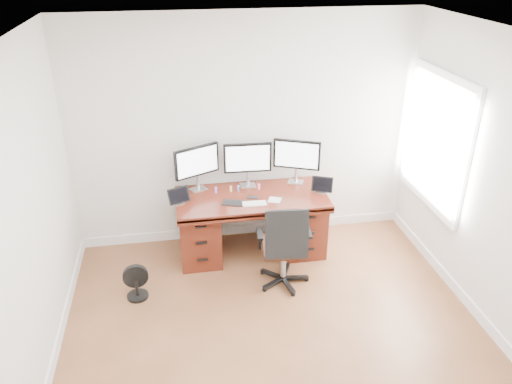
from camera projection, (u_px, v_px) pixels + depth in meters
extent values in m
plane|color=brown|center=(285.00, 364.00, 4.38)|extent=(4.50, 4.50, 0.00)
cube|color=silver|center=(245.00, 132.00, 5.75)|extent=(4.00, 0.10, 2.70)
cube|color=white|center=(436.00, 141.00, 5.37)|extent=(0.04, 1.30, 1.50)
cube|color=white|center=(434.00, 141.00, 5.37)|extent=(0.01, 1.15, 1.35)
cube|color=#501B10|center=(252.00, 198.00, 5.64)|extent=(1.70, 0.80, 0.05)
cube|color=#501B10|center=(199.00, 230.00, 5.74)|extent=(0.45, 0.70, 0.70)
cube|color=#501B10|center=(301.00, 221.00, 5.93)|extent=(0.45, 0.70, 0.70)
cube|color=#3C130A|center=(248.00, 203.00, 6.00)|extent=(0.74, 0.03, 0.40)
cylinder|color=black|center=(283.00, 279.00, 5.43)|extent=(0.58, 0.58, 0.07)
cylinder|color=silver|center=(283.00, 262.00, 5.33)|extent=(0.06, 0.06, 0.37)
cube|color=#3B1D11|center=(284.00, 247.00, 5.24)|extent=(0.49, 0.48, 0.07)
cube|color=black|center=(287.00, 234.00, 4.93)|extent=(0.43, 0.09, 0.51)
cube|color=black|center=(260.00, 234.00, 5.15)|extent=(0.08, 0.23, 0.03)
cube|color=black|center=(308.00, 232.00, 5.18)|extent=(0.08, 0.23, 0.03)
cylinder|color=black|center=(138.00, 296.00, 5.20)|extent=(0.22, 0.22, 0.03)
cylinder|color=black|center=(137.00, 288.00, 5.15)|extent=(0.04, 0.04, 0.18)
cylinder|color=black|center=(135.00, 277.00, 5.09)|extent=(0.26, 0.07, 0.26)
cube|color=silver|center=(198.00, 189.00, 5.78)|extent=(0.22, 0.20, 0.01)
cylinder|color=silver|center=(198.00, 182.00, 5.74)|extent=(0.04, 0.04, 0.18)
cube|color=black|center=(197.00, 161.00, 5.62)|extent=(0.51, 0.27, 0.35)
cube|color=white|center=(198.00, 162.00, 5.60)|extent=(0.45, 0.22, 0.30)
cube|color=silver|center=(248.00, 185.00, 5.86)|extent=(0.19, 0.15, 0.01)
cylinder|color=silver|center=(248.00, 179.00, 5.82)|extent=(0.04, 0.04, 0.18)
cube|color=black|center=(248.00, 158.00, 5.71)|extent=(0.55, 0.06, 0.35)
cube|color=white|center=(248.00, 159.00, 5.69)|extent=(0.50, 0.02, 0.30)
cube|color=silver|center=(296.00, 182.00, 5.95)|extent=(0.22, 0.20, 0.01)
cylinder|color=silver|center=(296.00, 175.00, 5.91)|extent=(0.04, 0.04, 0.18)
cube|color=black|center=(297.00, 155.00, 5.79)|extent=(0.52, 0.25, 0.35)
cube|color=white|center=(297.00, 155.00, 5.78)|extent=(0.46, 0.20, 0.30)
cube|color=silver|center=(179.00, 203.00, 5.46)|extent=(0.12, 0.11, 0.01)
cube|color=black|center=(179.00, 196.00, 5.42)|extent=(0.25, 0.15, 0.17)
cube|color=silver|center=(322.00, 192.00, 5.70)|extent=(0.12, 0.11, 0.01)
cube|color=black|center=(322.00, 185.00, 5.66)|extent=(0.25, 0.16, 0.17)
cube|color=silver|center=(254.00, 204.00, 5.45)|extent=(0.26, 0.12, 0.01)
cube|color=silver|center=(275.00, 200.00, 5.53)|extent=(0.18, 0.18, 0.01)
cube|color=black|center=(232.00, 203.00, 5.47)|extent=(0.25, 0.20, 0.01)
cube|color=black|center=(253.00, 197.00, 5.59)|extent=(0.14, 0.10, 0.01)
cylinder|color=#A25EDF|center=(216.00, 191.00, 5.69)|extent=(0.02, 0.02, 0.05)
sphere|color=#A25EDF|center=(216.00, 188.00, 5.67)|extent=(0.03, 0.03, 0.03)
cylinder|color=tan|center=(231.00, 190.00, 5.72)|extent=(0.02, 0.02, 0.05)
sphere|color=tan|center=(231.00, 187.00, 5.70)|extent=(0.03, 0.03, 0.03)
cylinder|color=#5994EE|center=(238.00, 189.00, 5.73)|extent=(0.02, 0.02, 0.05)
sphere|color=#5994EE|center=(238.00, 186.00, 5.71)|extent=(0.03, 0.03, 0.03)
cylinder|color=pink|center=(259.00, 188.00, 5.77)|extent=(0.02, 0.02, 0.05)
sphere|color=pink|center=(259.00, 185.00, 5.75)|extent=(0.03, 0.03, 0.03)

